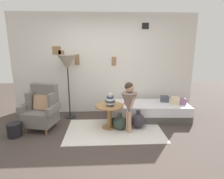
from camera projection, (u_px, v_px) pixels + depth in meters
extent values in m
plane|color=#423833|center=(106.00, 148.00, 3.36)|extent=(12.00, 12.00, 0.00)
cube|color=silver|center=(104.00, 64.00, 4.95)|extent=(4.80, 0.10, 2.60)
cube|color=olive|center=(114.00, 61.00, 4.89)|extent=(0.12, 0.02, 0.23)
cube|color=#B3B3B1|center=(114.00, 61.00, 4.88)|extent=(0.09, 0.01, 0.18)
cube|color=black|center=(145.00, 26.00, 4.72)|extent=(0.17, 0.02, 0.15)
cube|color=#9A9A8F|center=(145.00, 26.00, 4.72)|extent=(0.14, 0.01, 0.12)
cube|color=olive|center=(61.00, 53.00, 4.77)|extent=(0.15, 0.02, 0.13)
cube|color=#B3B3AF|center=(61.00, 53.00, 4.76)|extent=(0.12, 0.01, 0.10)
cube|color=olive|center=(57.00, 50.00, 4.75)|extent=(0.21, 0.02, 0.20)
cube|color=silver|center=(57.00, 50.00, 4.74)|extent=(0.17, 0.01, 0.16)
cube|color=olive|center=(77.00, 60.00, 4.83)|extent=(0.12, 0.02, 0.27)
cube|color=#ADADA9|center=(77.00, 60.00, 4.82)|extent=(0.09, 0.01, 0.21)
cube|color=silver|center=(114.00, 130.00, 4.03)|extent=(2.05, 1.23, 0.01)
cylinder|color=olive|center=(26.00, 130.00, 3.94)|extent=(0.04, 0.04, 0.12)
cylinder|color=olive|center=(46.00, 132.00, 3.84)|extent=(0.04, 0.04, 0.12)
cylinder|color=olive|center=(38.00, 121.00, 4.36)|extent=(0.04, 0.04, 0.12)
cylinder|color=olive|center=(57.00, 123.00, 4.27)|extent=(0.04, 0.04, 0.12)
cube|color=slate|center=(41.00, 117.00, 4.05)|extent=(0.72, 0.69, 0.30)
cube|color=slate|center=(45.00, 96.00, 4.17)|extent=(0.62, 0.29, 0.55)
cube|color=slate|center=(31.00, 100.00, 4.12)|extent=(0.15, 0.32, 0.39)
cube|color=slate|center=(53.00, 102.00, 4.02)|extent=(0.15, 0.32, 0.39)
cube|color=slate|center=(26.00, 107.00, 4.05)|extent=(0.21, 0.51, 0.14)
cube|color=slate|center=(54.00, 109.00, 3.92)|extent=(0.21, 0.51, 0.14)
cube|color=tan|center=(42.00, 102.00, 4.07)|extent=(0.39, 0.25, 0.33)
cube|color=#4C4742|center=(149.00, 115.00, 4.67)|extent=(1.94, 0.90, 0.18)
cube|color=silver|center=(149.00, 107.00, 4.63)|extent=(1.94, 0.90, 0.22)
cube|color=gray|center=(182.00, 101.00, 4.50)|extent=(0.22, 0.15, 0.15)
cube|color=beige|center=(175.00, 101.00, 4.49)|extent=(0.18, 0.13, 0.19)
cube|color=#474C56|center=(165.00, 99.00, 4.70)|extent=(0.21, 0.14, 0.16)
cylinder|color=#9E7042|center=(109.00, 127.00, 4.17)|extent=(0.34, 0.34, 0.02)
cylinder|color=#9E7042|center=(109.00, 117.00, 4.11)|extent=(0.10, 0.10, 0.48)
cylinder|color=#9E7042|center=(109.00, 106.00, 4.05)|extent=(0.62, 0.62, 0.03)
cylinder|color=#2D384C|center=(110.00, 105.00, 4.01)|extent=(0.15, 0.15, 0.04)
cylinder|color=white|center=(110.00, 103.00, 4.00)|extent=(0.18, 0.18, 0.04)
cylinder|color=#2D384C|center=(110.00, 101.00, 3.99)|extent=(0.21, 0.21, 0.04)
cylinder|color=white|center=(110.00, 99.00, 3.98)|extent=(0.18, 0.18, 0.04)
cylinder|color=#2D384C|center=(110.00, 97.00, 3.97)|extent=(0.15, 0.15, 0.04)
cylinder|color=white|center=(110.00, 95.00, 3.96)|extent=(0.08, 0.08, 0.06)
cylinder|color=black|center=(70.00, 117.00, 4.78)|extent=(0.28, 0.28, 0.02)
cylinder|color=black|center=(69.00, 89.00, 4.60)|extent=(0.03, 0.03, 1.46)
cone|color=#9E937F|center=(67.00, 62.00, 4.45)|extent=(0.45, 0.45, 0.34)
cylinder|color=tan|center=(130.00, 123.00, 3.86)|extent=(0.07, 0.07, 0.46)
cylinder|color=tan|center=(128.00, 121.00, 3.95)|extent=(0.07, 0.07, 0.46)
cone|color=gray|center=(129.00, 103.00, 3.80)|extent=(0.34, 0.34, 0.44)
cylinder|color=gray|center=(129.00, 96.00, 3.77)|extent=(0.17, 0.17, 0.17)
cylinder|color=tan|center=(133.00, 102.00, 3.69)|extent=(0.13, 0.08, 0.29)
cylinder|color=tan|center=(128.00, 98.00, 3.91)|extent=(0.13, 0.08, 0.29)
sphere|color=tan|center=(129.00, 88.00, 3.73)|extent=(0.19, 0.19, 0.19)
sphere|color=#38281E|center=(129.00, 87.00, 3.72)|extent=(0.18, 0.18, 0.18)
cube|color=#B66368|center=(128.00, 103.00, 4.54)|extent=(0.25, 0.21, 0.03)
sphere|color=#2D3D33|center=(120.00, 123.00, 4.06)|extent=(0.29, 0.29, 0.29)
cylinder|color=#2D3D33|center=(120.00, 115.00, 4.01)|extent=(0.08, 0.08, 0.09)
sphere|color=#332D38|center=(138.00, 121.00, 4.14)|extent=(0.33, 0.33, 0.33)
cylinder|color=#332D38|center=(138.00, 112.00, 4.10)|extent=(0.09, 0.09, 0.09)
cylinder|color=black|center=(14.00, 130.00, 3.75)|extent=(0.28, 0.28, 0.28)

